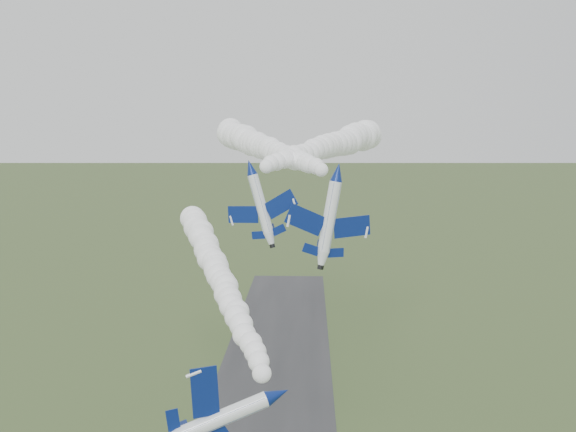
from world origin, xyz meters
name	(u,v)px	position (x,y,z in m)	size (l,w,h in m)	color
jet_lead	(278,395)	(4.63, -8.60, 28.71)	(5.17, 11.58, 9.35)	white
smoke_trail_jet_lead	(216,269)	(-6.01, 28.45, 31.32)	(4.71, 71.27, 4.71)	white
jet_pair_left	(250,167)	(-0.11, 18.21, 46.38)	(9.13, 11.01, 3.53)	white
smoke_trail_jet_pair_left	(330,146)	(10.74, 52.29, 48.21)	(5.86, 67.40, 5.86)	white
jet_pair_right	(338,172)	(10.58, 16.49, 45.92)	(10.83, 12.73, 3.58)	white
smoke_trail_jet_pair_right	(263,146)	(-0.95, 51.68, 48.07)	(5.76, 68.25, 5.76)	white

